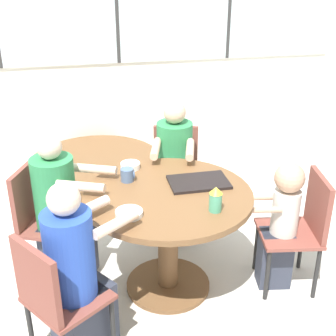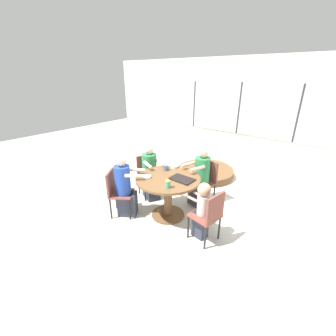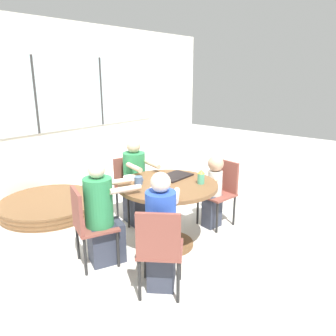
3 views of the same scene
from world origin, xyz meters
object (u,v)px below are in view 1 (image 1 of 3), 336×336
chair_for_toddler (303,223)px  person_woman_green_shirt (174,175)px  person_man_blue_shirt (77,278)px  bowl_white_shallow (129,213)px  coffee_mug (128,175)px  folded_table_stack (96,167)px  person_man_teal_shirt (62,216)px  person_toddler (281,226)px  chair_for_woman_green_shirt (175,168)px  chair_for_man_teal_shirt (40,213)px  chair_for_man_blue_shirt (53,294)px  bowl_cereal (130,166)px  sippy_cup (216,199)px

chair_for_toddler → person_woman_green_shirt: person_woman_green_shirt is taller
person_man_blue_shirt → bowl_white_shallow: bearing=87.1°
coffee_mug → folded_table_stack: size_ratio=0.07×
person_man_teal_shirt → person_toddler: 1.54m
chair_for_woman_green_shirt → chair_for_toddler: 1.24m
chair_for_man_teal_shirt → chair_for_man_blue_shirt: bearing=29.1°
bowl_white_shallow → chair_for_man_blue_shirt: bearing=-146.3°
chair_for_toddler → folded_table_stack: (-1.30, 2.10, -0.42)m
bowl_cereal → person_man_blue_shirt: bearing=-116.4°
bowl_cereal → sippy_cup: bearing=-59.1°
person_woman_green_shirt → person_toddler: 1.03m
chair_for_woman_green_shirt → bowl_white_shallow: bearing=80.1°
sippy_cup → chair_for_woman_green_shirt: bearing=89.2°
person_man_blue_shirt → folded_table_stack: bearing=138.4°
folded_table_stack → chair_for_man_blue_shirt: bearing=-98.6°
chair_for_woman_green_shirt → chair_for_toddler: same height
person_toddler → folded_table_stack: 2.41m
chair_for_woman_green_shirt → person_man_teal_shirt: 1.13m
chair_for_woman_green_shirt → chair_for_man_teal_shirt: size_ratio=1.00×
person_woman_green_shirt → person_man_blue_shirt: size_ratio=1.00×
sippy_cup → person_man_blue_shirt: bearing=-169.1°
person_man_blue_shirt → person_man_teal_shirt: (-0.08, 0.74, -0.02)m
chair_for_man_blue_shirt → chair_for_toddler: 1.72m
bowl_cereal → folded_table_stack: (-0.19, 1.53, -0.70)m
person_man_teal_shirt → sippy_cup: person_man_teal_shirt is taller
person_man_teal_shirt → coffee_mug: size_ratio=11.61×
chair_for_man_blue_shirt → person_toddler: size_ratio=0.89×
chair_for_woman_green_shirt → sippy_cup: sippy_cup is taller
chair_for_man_blue_shirt → folded_table_stack: size_ratio=0.61×
person_woman_green_shirt → bowl_cereal: size_ratio=8.04×
chair_for_man_blue_shirt → coffee_mug: size_ratio=8.90×
person_woman_green_shirt → coffee_mug: person_woman_green_shirt is taller
chair_for_man_blue_shirt → coffee_mug: (0.52, 0.77, 0.30)m
person_man_blue_shirt → chair_for_toddler: bearing=65.4°
person_toddler → coffee_mug: 1.11m
chair_for_man_teal_shirt → chair_for_toddler: (1.78, -0.50, 0.00)m
chair_for_man_blue_shirt → bowl_white_shallow: chair_for_man_blue_shirt is taller
chair_for_man_teal_shirt → coffee_mug: coffee_mug is taller
bowl_white_shallow → person_toddler: bearing=5.9°
person_man_blue_shirt → bowl_white_shallow: size_ratio=6.84×
chair_for_man_blue_shirt → bowl_cereal: 1.16m
chair_for_man_blue_shirt → chair_for_toddler: (1.68, 0.40, 0.00)m
chair_for_man_teal_shirt → person_woman_green_shirt: person_woman_green_shirt is taller
chair_for_woman_green_shirt → bowl_white_shallow: size_ratio=5.14×
chair_for_man_blue_shirt → person_woman_green_shirt: bearing=107.4°
sippy_cup → folded_table_stack: bearing=105.3°
sippy_cup → folded_table_stack: size_ratio=0.12×
person_woman_green_shirt → person_toddler: size_ratio=1.19×
coffee_mug → folded_table_stack: coffee_mug is taller
person_woman_green_shirt → person_man_teal_shirt: 1.02m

